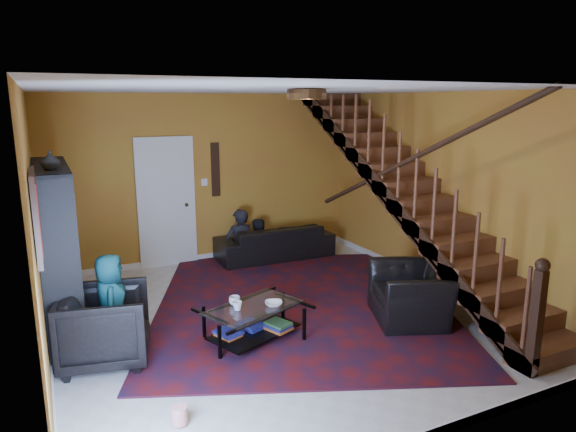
% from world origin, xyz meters
% --- Properties ---
extents(floor, '(5.50, 5.50, 0.00)m').
position_xyz_m(floor, '(0.00, 0.00, 0.00)').
color(floor, beige).
rests_on(floor, ground).
extents(room, '(5.50, 5.50, 5.50)m').
position_xyz_m(room, '(-1.33, 1.33, 0.05)').
color(room, '#AB6026').
rests_on(room, ground).
extents(staircase, '(0.95, 5.02, 3.18)m').
position_xyz_m(staircase, '(2.12, -0.00, 1.40)').
color(staircase, brown).
rests_on(staircase, floor).
extents(bookshelf, '(0.35, 1.80, 2.00)m').
position_xyz_m(bookshelf, '(-2.40, 0.60, 0.96)').
color(bookshelf, black).
rests_on(bookshelf, floor).
extents(door, '(0.82, 0.05, 2.05)m').
position_xyz_m(door, '(-0.70, 2.73, 1.02)').
color(door, silver).
rests_on(door, floor).
extents(framed_picture, '(0.04, 0.74, 0.74)m').
position_xyz_m(framed_picture, '(-2.57, -0.90, 1.75)').
color(framed_picture, maroon).
rests_on(framed_picture, room).
extents(wall_hanging, '(0.14, 0.03, 0.90)m').
position_xyz_m(wall_hanging, '(0.15, 2.73, 1.55)').
color(wall_hanging, black).
rests_on(wall_hanging, room).
extents(ceiling_fixture, '(0.40, 0.40, 0.10)m').
position_xyz_m(ceiling_fixture, '(0.00, -0.80, 2.74)').
color(ceiling_fixture, '#3F2814').
rests_on(ceiling_fixture, room).
extents(rug, '(5.13, 5.43, 0.02)m').
position_xyz_m(rug, '(0.50, 0.25, 0.01)').
color(rug, '#4F0E0E').
rests_on(rug, floor).
extents(sofa, '(2.01, 0.83, 0.58)m').
position_xyz_m(sofa, '(1.04, 2.30, 0.29)').
color(sofa, black).
rests_on(sofa, floor).
extents(armchair_left, '(1.04, 1.02, 0.79)m').
position_xyz_m(armchair_left, '(-2.05, -0.27, 0.40)').
color(armchair_left, black).
rests_on(armchair_left, floor).
extents(armchair_right, '(1.22, 1.30, 0.67)m').
position_xyz_m(armchair_right, '(1.50, -0.81, 0.34)').
color(armchair_right, black).
rests_on(armchair_right, floor).
extents(person_adult_a, '(0.51, 0.35, 1.37)m').
position_xyz_m(person_adult_a, '(0.42, 2.35, 0.24)').
color(person_adult_a, black).
rests_on(person_adult_a, sofa).
extents(person_adult_b, '(0.61, 0.50, 1.17)m').
position_xyz_m(person_adult_b, '(0.73, 2.35, 0.13)').
color(person_adult_b, black).
rests_on(person_adult_b, sofa).
extents(person_child, '(0.42, 0.58, 1.09)m').
position_xyz_m(person_child, '(-1.95, -0.01, 0.55)').
color(person_child, '#1A5563').
rests_on(person_child, armchair_left).
extents(coffee_table, '(1.22, 0.97, 0.41)m').
position_xyz_m(coffee_table, '(-0.48, -0.47, 0.23)').
color(coffee_table, black).
rests_on(coffee_table, floor).
extents(cup_a, '(0.15, 0.15, 0.10)m').
position_xyz_m(cup_a, '(-0.65, -0.33, 0.46)').
color(cup_a, '#999999').
rests_on(cup_a, coffee_table).
extents(cup_b, '(0.11, 0.11, 0.10)m').
position_xyz_m(cup_b, '(-0.68, -0.48, 0.45)').
color(cup_b, '#999999').
rests_on(cup_b, coffee_table).
extents(bowl, '(0.26, 0.26, 0.05)m').
position_xyz_m(bowl, '(-0.27, -0.54, 0.43)').
color(bowl, '#999999').
rests_on(bowl, coffee_table).
extents(vase, '(0.18, 0.18, 0.19)m').
position_xyz_m(vase, '(-2.41, 0.10, 2.10)').
color(vase, '#999999').
rests_on(vase, bookshelf).
extents(popcorn_bucket, '(0.17, 0.17, 0.15)m').
position_xyz_m(popcorn_bucket, '(-1.65, -1.67, 0.10)').
color(popcorn_bucket, red).
rests_on(popcorn_bucket, rug).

